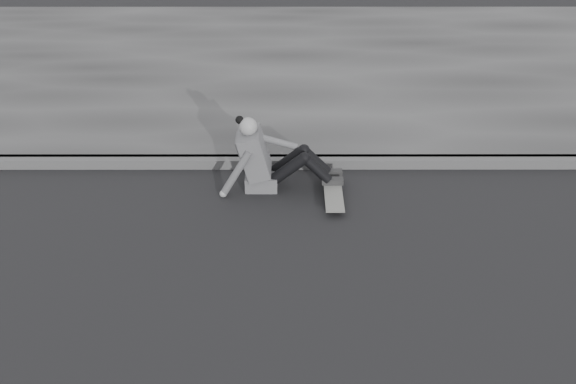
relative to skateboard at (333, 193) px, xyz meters
name	(u,v)px	position (x,y,z in m)	size (l,w,h in m)	color
ground	(209,318)	(-1.18, -1.88, -0.07)	(80.00, 80.00, 0.00)	black
curb	(231,162)	(-1.18, 0.70, -0.01)	(24.00, 0.16, 0.12)	#494949
sidewalk	(245,67)	(-1.18, 3.72, -0.01)	(24.00, 6.00, 0.12)	#383838
skateboard	(333,193)	(0.00, 0.00, 0.00)	(0.20, 0.78, 0.09)	#ABAAA5
seated_woman	(267,159)	(-0.73, 0.25, 0.29)	(1.38, 0.46, 0.88)	#545557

